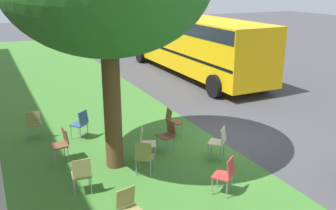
{
  "coord_description": "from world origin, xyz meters",
  "views": [
    {
      "loc": [
        -8.74,
        6.2,
        4.53
      ],
      "look_at": [
        0.69,
        1.58,
        1.12
      ],
      "focal_mm": 40.6,
      "sensor_mm": 36.0,
      "label": 1
    }
  ],
  "objects": [
    {
      "name": "ground",
      "position": [
        0.0,
        0.0,
        0.0
      ],
      "size": [
        80.0,
        80.0,
        0.0
      ],
      "primitive_type": "plane",
      "color": "#424247"
    },
    {
      "name": "grass_verge",
      "position": [
        0.0,
        3.2,
        0.0
      ],
      "size": [
        48.0,
        6.0,
        0.01
      ],
      "primitive_type": "cube",
      "color": "#3D752D",
      "rests_on": "ground"
    },
    {
      "name": "chair_0",
      "position": [
        0.95,
        1.32,
        0.52
      ],
      "size": [
        0.47,
        0.47,
        0.88
      ],
      "color": "brown",
      "rests_on": "ground"
    },
    {
      "name": "chair_1",
      "position": [
        2.61,
        5.13,
        0.52
      ],
      "size": [
        0.49,
        0.49,
        0.88
      ],
      "color": "olive",
      "rests_on": "ground"
    },
    {
      "name": "chair_2",
      "position": [
        -0.19,
        2.67,
        0.52
      ],
      "size": [
        0.54,
        0.55,
        0.88
      ],
      "color": "beige",
      "rests_on": "ground"
    },
    {
      "name": "chair_3",
      "position": [
        0.74,
        4.68,
        0.52
      ],
      "size": [
        0.45,
        0.46,
        0.88
      ],
      "color": "brown",
      "rests_on": "ground"
    },
    {
      "name": "chair_4",
      "position": [
        -2.89,
        4.15,
        0.52
      ],
      "size": [
        0.5,
        0.5,
        0.88
      ],
      "color": "olive",
      "rests_on": "ground"
    },
    {
      "name": "chair_5",
      "position": [
        1.99,
        3.87,
        0.52
      ],
      "size": [
        0.59,
        0.59,
        0.88
      ],
      "color": "#335184",
      "rests_on": "ground"
    },
    {
      "name": "chair_6",
      "position": [
        0.08,
        1.89,
        0.52
      ],
      "size": [
        0.47,
        0.48,
        0.88
      ],
      "color": "brown",
      "rests_on": "ground"
    },
    {
      "name": "chair_7",
      "position": [
        -2.58,
        1.77,
        0.52
      ],
      "size": [
        0.58,
        0.58,
        0.88
      ],
      "color": "#B7332D",
      "rests_on": "ground"
    },
    {
      "name": "chair_8",
      "position": [
        -0.95,
        3.04,
        0.52
      ],
      "size": [
        0.58,
        0.58,
        0.88
      ],
      "color": "olive",
      "rests_on": "ground"
    },
    {
      "name": "chair_9",
      "position": [
        -1.17,
        4.62,
        0.52
      ],
      "size": [
        0.47,
        0.46,
        0.88
      ],
      "color": "olive",
      "rests_on": "ground"
    },
    {
      "name": "chair_10",
      "position": [
        -0.98,
        0.88,
        0.52
      ],
      "size": [
        0.59,
        0.59,
        0.88
      ],
      "color": "beige",
      "rests_on": "ground"
    },
    {
      "name": "school_bus",
      "position": [
        7.85,
        -3.34,
        1.76
      ],
      "size": [
        10.4,
        2.8,
        2.88
      ],
      "color": "yellow",
      "rests_on": "ground"
    }
  ]
}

